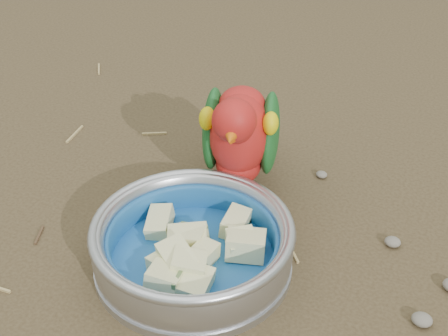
% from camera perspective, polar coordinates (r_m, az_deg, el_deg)
% --- Properties ---
extents(ground, '(60.00, 60.00, 0.00)m').
position_cam_1_polar(ground, '(0.79, -7.52, -9.51)').
color(ground, '#463823').
extents(food_bowl, '(0.23, 0.23, 0.02)m').
position_cam_1_polar(food_bowl, '(0.80, -2.58, -7.81)').
color(food_bowl, '#B2B2BA').
rests_on(food_bowl, ground).
extents(bowl_wall, '(0.23, 0.23, 0.04)m').
position_cam_1_polar(bowl_wall, '(0.78, -2.63, -6.18)').
color(bowl_wall, '#B2B2BA').
rests_on(bowl_wall, food_bowl).
extents(fruit_wedges, '(0.14, 0.14, 0.03)m').
position_cam_1_polar(fruit_wedges, '(0.78, -2.62, -6.57)').
color(fruit_wedges, beige).
rests_on(fruit_wedges, food_bowl).
extents(lory_parrot, '(0.15, 0.22, 0.17)m').
position_cam_1_polar(lory_parrot, '(0.86, 1.29, 2.05)').
color(lory_parrot, '#AC1A17').
rests_on(lory_parrot, ground).
extents(ground_debris, '(0.90, 0.80, 0.01)m').
position_cam_1_polar(ground_debris, '(0.79, -4.02, -9.10)').
color(ground_debris, tan).
rests_on(ground_debris, ground).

